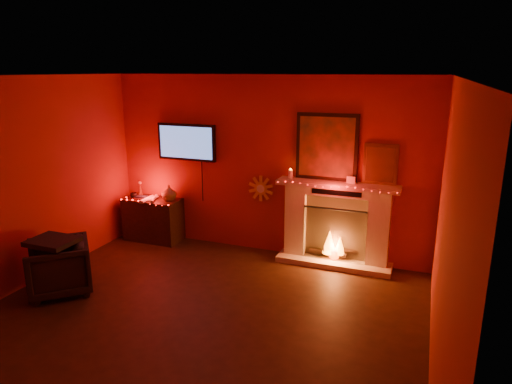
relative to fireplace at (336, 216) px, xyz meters
The scene contains 6 objects.
room 2.72m from the fireplace, 115.53° to the right, with size 5.00×5.00×5.00m.
fireplace is the anchor object (origin of this frame).
tv 2.61m from the fireplace, behind, with size 1.00×0.07×1.24m.
sunburst_clock 1.23m from the fireplace, behind, with size 0.40×0.03×0.40m.
console_table 3.03m from the fireplace, behind, with size 0.93×0.53×0.96m.
armchair 3.79m from the fireplace, 144.91° to the right, with size 0.73×0.75×0.68m, color black.
Camera 1 is at (2.31, -3.86, 2.76)m, focal length 32.00 mm.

